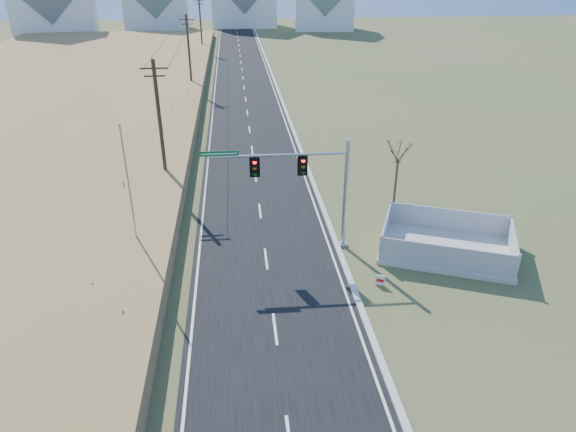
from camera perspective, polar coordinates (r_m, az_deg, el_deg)
The scene contains 12 objects.
ground at distance 25.08m, azimuth -1.83°, elevation -9.64°, with size 260.00×260.00×0.00m, color #4A5428.
road at distance 71.72m, azimuth -4.99°, elevation 14.70°, with size 8.00×180.00×0.06m, color black.
curb at distance 71.90m, azimuth -1.57°, elevation 14.87°, with size 0.30×180.00×0.18m, color #B2AFA8.
reed_marsh at distance 65.84m, azimuth -26.57°, elevation 11.52°, with size 38.00×110.00×1.30m, color #A27949.
utility_pole_near at distance 36.96m, azimuth -14.03°, elevation 9.95°, with size 1.80×0.26×9.00m.
utility_pole_mid at distance 66.15m, azimuth -10.94°, elevation 17.43°, with size 1.80×0.26×9.00m.
utility_pole_far at distance 95.83m, azimuth -9.68°, elevation 20.30°, with size 1.80×0.26×9.00m.
traffic_signal_mast at distance 27.78m, azimuth 2.76°, elevation 3.67°, with size 8.02×0.55×6.38m.
fence_enclosure at distance 30.25m, azimuth 17.12°, elevation -3.35°, with size 8.45×7.22×1.64m.
open_sign at distance 26.52m, azimuth 10.19°, elevation -7.04°, with size 0.46×0.22×0.59m.
flagpole at distance 28.41m, azimuth -16.95°, elevation 0.94°, with size 0.34×0.34×7.66m.
bare_tree at distance 33.66m, azimuth 12.22°, elevation 7.11°, with size 1.83×1.83×4.85m.
Camera 1 is at (-1.33, -20.15, 14.87)m, focal length 32.00 mm.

